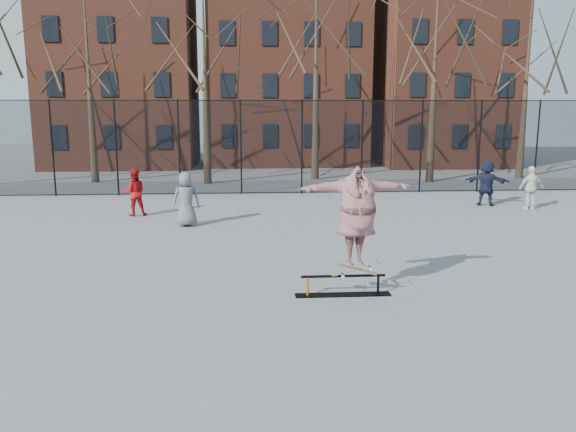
{
  "coord_description": "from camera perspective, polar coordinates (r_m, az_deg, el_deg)",
  "views": [
    {
      "loc": [
        -1.08,
        -10.99,
        3.58
      ],
      "look_at": [
        -0.2,
        1.5,
        1.2
      ],
      "focal_mm": 35.0,
      "sensor_mm": 36.0,
      "label": 1
    }
  ],
  "objects": [
    {
      "name": "fence",
      "position": [
        24.06,
        -1.48,
        7.12
      ],
      "size": [
        34.03,
        0.07,
        4.0
      ],
      "color": "black",
      "rests_on": "ground"
    },
    {
      "name": "skateboard",
      "position": [
        11.08,
        6.92,
        -5.66
      ],
      "size": [
        0.86,
        0.21,
        0.1
      ],
      "primitive_type": null,
      "color": "#915E3A",
      "rests_on": "skate_rail"
    },
    {
      "name": "rowhouses",
      "position": [
        37.12,
        -1.27,
        14.6
      ],
      "size": [
        29.0,
        7.0,
        13.0
      ],
      "color": "brown",
      "rests_on": "ground"
    },
    {
      "name": "tree_row",
      "position": [
        28.41,
        -2.43,
        18.39
      ],
      "size": [
        33.66,
        7.46,
        10.67
      ],
      "color": "black",
      "rests_on": "ground"
    },
    {
      "name": "skater",
      "position": [
        10.84,
        7.04,
        -0.57
      ],
      "size": [
        2.41,
        1.01,
        1.9
      ],
      "primitive_type": "imported",
      "rotation": [
        0.0,
        0.0,
        0.16
      ],
      "color": "#68378A",
      "rests_on": "skateboard"
    },
    {
      "name": "bystander_white",
      "position": [
        22.17,
        23.46,
        2.65
      ],
      "size": [
        0.96,
        0.48,
        1.58
      ],
      "primitive_type": "imported",
      "rotation": [
        0.0,
        0.0,
        3.24
      ],
      "color": "silver",
      "rests_on": "ground"
    },
    {
      "name": "ground",
      "position": [
        11.61,
        1.54,
        -7.21
      ],
      "size": [
        100.0,
        100.0,
        0.0
      ],
      "primitive_type": "plane",
      "color": "slate"
    },
    {
      "name": "bystander_grey",
      "position": [
        17.66,
        -10.31,
        1.7
      ],
      "size": [
        0.9,
        0.65,
        1.7
      ],
      "primitive_type": "imported",
      "rotation": [
        0.0,
        0.0,
        3.28
      ],
      "color": "#5B5B5F",
      "rests_on": "ground"
    },
    {
      "name": "bystander_navy",
      "position": [
        22.44,
        19.52,
        3.19
      ],
      "size": [
        1.67,
        1.18,
        1.73
      ],
      "primitive_type": "imported",
      "rotation": [
        0.0,
        0.0,
        2.68
      ],
      "color": "#181D30",
      "rests_on": "ground"
    },
    {
      "name": "skate_rail",
      "position": [
        11.12,
        5.61,
        -7.2
      ],
      "size": [
        1.88,
        0.29,
        0.41
      ],
      "color": "black",
      "rests_on": "ground"
    },
    {
      "name": "bystander_red",
      "position": [
        19.83,
        -15.35,
        2.32
      ],
      "size": [
        0.9,
        0.77,
        1.6
      ],
      "primitive_type": "imported",
      "rotation": [
        0.0,
        0.0,
        3.38
      ],
      "color": "#AA0F11",
      "rests_on": "ground"
    }
  ]
}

